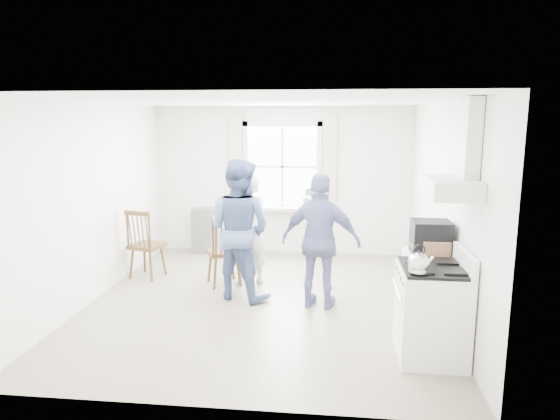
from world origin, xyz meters
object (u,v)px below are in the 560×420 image
Objects in this scene: gas_stove at (432,311)px; stereo_stack at (431,238)px; windsor_chair_a at (225,243)px; person_left at (248,229)px; person_right at (321,241)px; low_cabinet at (426,291)px; windsor_chair_b at (142,237)px; person_mid at (239,229)px.

stereo_stack is at bearing 83.08° from gas_stove.
person_left reaches higher than windsor_chair_a.
low_cabinet is at bearing 168.76° from person_right.
low_cabinet is at bearing 84.32° from gas_stove.
person_left is 1.33m from person_right.
windsor_chair_a reaches higher than low_cabinet.
windsor_chair_a is (-2.60, 1.22, -0.44)m from stereo_stack.
windsor_chair_a is at bearing -8.73° from windsor_chair_b.
gas_stove is 3.03m from person_left.
gas_stove is at bearing 145.45° from person_right.
gas_stove is 0.60× the size of person_mid.
person_left is at bearing 26.74° from windsor_chair_a.
low_cabinet is 1.40m from person_right.
gas_stove is at bearing 168.70° from person_mid.
person_right reaches higher than windsor_chair_b.
windsor_chair_b is at bearing 1.84° from person_mid.
person_left is (-2.22, 2.03, 0.33)m from gas_stove.
windsor_chair_a is 0.57× the size of person_mid.
person_left is at bearing 137.58° from gas_stove.
person_left is (1.62, -0.05, 0.17)m from windsor_chair_b.
windsor_chair_a is 0.56m from person_mid.
low_cabinet is at bearing -176.58° from person_mid.
person_mid reaches higher than person_right.
windsor_chair_b is 2.82m from person_right.
person_left is (-2.30, 1.37, -0.27)m from stereo_stack.
windsor_chair_a is at bearing -32.51° from person_mid.
person_right reaches higher than windsor_chair_a.
gas_stove is 0.70m from low_cabinet.
windsor_chair_b is 1.63m from person_left.
person_left is at bearing 149.86° from low_cabinet.
person_right is (-1.23, 0.54, 0.42)m from low_cabinet.
stereo_stack reaches higher than windsor_chair_a.
person_right is (1.37, -0.64, 0.21)m from windsor_chair_a.
person_mid is at bearing 161.20° from low_cabinet.
low_cabinet is 0.48× the size of person_mid.
low_cabinet is at bearing 128.20° from person_left.
person_right is (-1.16, 1.24, 0.38)m from gas_stove.
person_right reaches higher than gas_stove.
person_right is at bearing 133.08° from gas_stove.
person_right is at bearing -17.47° from windsor_chair_b.
person_left is 0.94× the size of person_right.
windsor_chair_b is 1.72m from person_mid.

